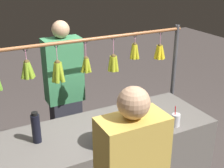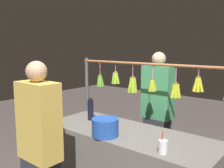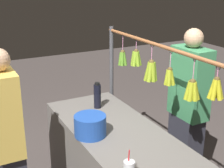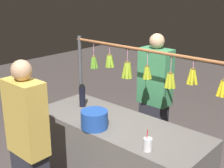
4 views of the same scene
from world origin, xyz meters
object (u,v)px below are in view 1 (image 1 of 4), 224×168
Objects in this scene: blue_bucket at (110,135)px; vendor_person at (65,97)px; drink_cup at (176,120)px; water_bottle at (36,128)px.

vendor_person reaches higher than blue_bucket.
vendor_person reaches higher than drink_cup.
water_bottle is 1.39× the size of drink_cup.
vendor_person is at bearing -123.27° from water_bottle.
blue_bucket is 0.16× the size of vendor_person.
blue_bucket is 1.03m from vendor_person.
vendor_person is (-0.48, -0.73, -0.14)m from water_bottle.
drink_cup is (-0.63, 0.01, -0.03)m from blue_bucket.
water_bottle reaches higher than blue_bucket.
blue_bucket is 0.63m from drink_cup.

